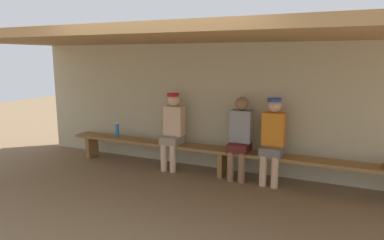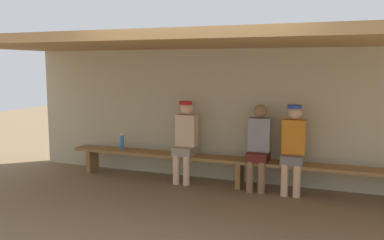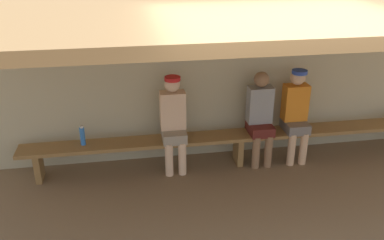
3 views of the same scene
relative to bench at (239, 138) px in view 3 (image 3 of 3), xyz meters
The scene contains 8 objects.
ground_plane 1.60m from the bench, 90.00° to the right, with size 24.00×24.00×0.00m, color brown.
back_wall 0.84m from the bench, 90.00° to the left, with size 8.00×0.20×2.20m, color #B7AD8C.
dugout_roof 2.06m from the bench, 90.00° to the right, with size 8.00×2.80×0.12m, color #9E7547.
bench is the anchor object (origin of this frame).
player_near_post 0.89m from the bench, ahead, with size 0.34×0.42×1.34m.
player_with_sunglasses 0.45m from the bench, ahead, with size 0.34×0.42×1.34m.
player_leftmost 0.99m from the bench, behind, with size 0.34×0.42×1.34m.
water_bottle_orange 2.15m from the bench, behind, with size 0.07×0.07×0.27m.
Camera 3 is at (-1.53, -3.55, 3.02)m, focal length 38.94 mm.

